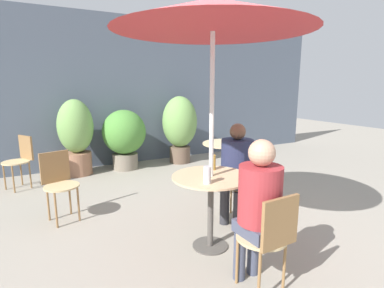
{
  "coord_description": "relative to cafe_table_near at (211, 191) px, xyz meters",
  "views": [
    {
      "loc": [
        -1.62,
        -2.43,
        1.63
      ],
      "look_at": [
        -0.13,
        0.38,
        1.01
      ],
      "focal_mm": 28.0,
      "sensor_mm": 36.0,
      "label": 1
    }
  ],
  "objects": [
    {
      "name": "ground_plane",
      "position": [
        0.13,
        0.02,
        -0.6
      ],
      "size": [
        20.0,
        20.0,
        0.0
      ],
      "primitive_type": "plane",
      "color": "gray"
    },
    {
      "name": "storefront_wall",
      "position": [
        0.13,
        3.75,
        0.9
      ],
      "size": [
        10.0,
        0.06,
        3.0
      ],
      "color": "#4C5666",
      "rests_on": "ground_plane"
    },
    {
      "name": "cafe_table_near",
      "position": [
        0.0,
        0.0,
        0.0
      ],
      "size": [
        0.77,
        0.77,
        0.76
      ],
      "color": "#514C47",
      "rests_on": "ground_plane"
    },
    {
      "name": "cafe_table_far",
      "position": [
        1.11,
        1.33,
        0.0
      ],
      "size": [
        0.77,
        0.77,
        0.76
      ],
      "color": "#514C47",
      "rests_on": "ground_plane"
    },
    {
      "name": "bistro_chair_0",
      "position": [
        0.03,
        -0.82,
        -0.09
      ],
      "size": [
        0.41,
        0.41,
        0.84
      ],
      "rotation": [
        0.0,
        0.0,
        -3.1
      ],
      "color": "tan",
      "rests_on": "ground_plane"
    },
    {
      "name": "bistro_chair_1",
      "position": [
        0.69,
        0.44,
        -0.09
      ],
      "size": [
        0.46,
        0.45,
        0.84
      ],
      "rotation": [
        0.0,
        0.0,
        -1.01
      ],
      "color": "tan",
      "rests_on": "ground_plane"
    },
    {
      "name": "bistro_chair_2",
      "position": [
        -1.29,
        1.43,
        -0.09
      ],
      "size": [
        0.42,
        0.44,
        0.84
      ],
      "rotation": [
        0.0,
        0.0,
        0.27
      ],
      "color": "tan",
      "rests_on": "ground_plane"
    },
    {
      "name": "bistro_chair_3",
      "position": [
        -1.73,
        2.97,
        -0.09
      ],
      "size": [
        0.46,
        0.45,
        0.84
      ],
      "rotation": [
        0.0,
        0.0,
        5.24
      ],
      "color": "tan",
      "rests_on": "ground_plane"
    },
    {
      "name": "seated_person_0",
      "position": [
        0.03,
        -0.68,
        0.13
      ],
      "size": [
        0.34,
        0.35,
        1.23
      ],
      "rotation": [
        0.0,
        0.0,
        3.18
      ],
      "color": "#42475B",
      "rests_on": "ground_plane"
    },
    {
      "name": "seated_person_1",
      "position": [
        0.57,
        0.36,
        0.11
      ],
      "size": [
        0.47,
        0.46,
        1.2
      ],
      "rotation": [
        0.0,
        0.0,
        -1.01
      ],
      "color": "#2D2D33",
      "rests_on": "ground_plane"
    },
    {
      "name": "beer_glass_0",
      "position": [
        0.14,
        0.19,
        0.24
      ],
      "size": [
        0.06,
        0.06,
        0.16
      ],
      "color": "#B28433",
      "rests_on": "cafe_table_near"
    },
    {
      "name": "beer_glass_1",
      "position": [
        -0.15,
        -0.18,
        0.24
      ],
      "size": [
        0.07,
        0.07,
        0.16
      ],
      "color": "silver",
      "rests_on": "cafe_table_near"
    },
    {
      "name": "potted_plant_0",
      "position": [
        -0.84,
        3.32,
        0.16
      ],
      "size": [
        0.63,
        0.63,
        1.39
      ],
      "color": "#93664C",
      "rests_on": "ground_plane"
    },
    {
      "name": "potted_plant_1",
      "position": [
        0.03,
        3.29,
        0.07
      ],
      "size": [
        0.83,
        0.83,
        1.16
      ],
      "color": "slate",
      "rests_on": "ground_plane"
    },
    {
      "name": "potted_plant_2",
      "position": [
        1.21,
        3.24,
        0.2
      ],
      "size": [
        0.73,
        0.73,
        1.41
      ],
      "color": "brown",
      "rests_on": "ground_plane"
    },
    {
      "name": "umbrella",
      "position": [
        -0.0,
        -0.0,
        1.64
      ],
      "size": [
        1.83,
        1.83,
        2.38
      ],
      "color": "silver",
      "rests_on": "ground_plane"
    }
  ]
}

